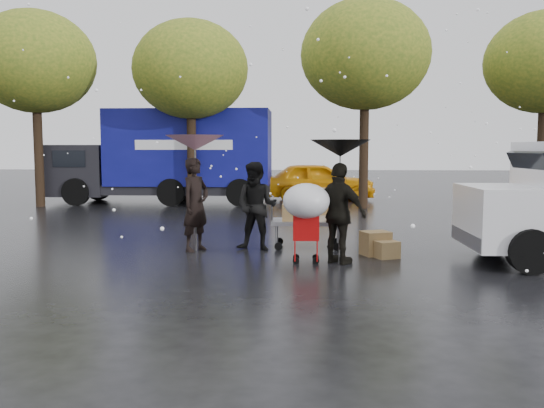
# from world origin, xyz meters

# --- Properties ---
(ground) EXTENTS (90.00, 90.00, 0.00)m
(ground) POSITION_xyz_m (0.00, 0.00, 0.00)
(ground) COLOR black
(ground) RESTS_ON ground
(person_pink) EXTENTS (0.75, 0.83, 1.89)m
(person_pink) POSITION_xyz_m (-1.78, 1.44, 0.95)
(person_pink) COLOR black
(person_pink) RESTS_ON ground
(person_middle) EXTENTS (1.01, 0.87, 1.81)m
(person_middle) POSITION_xyz_m (-0.54, 1.56, 0.90)
(person_middle) COLOR black
(person_middle) RESTS_ON ground
(person_black) EXTENTS (1.12, 1.01, 1.83)m
(person_black) POSITION_xyz_m (1.06, 0.26, 0.92)
(person_black) COLOR black
(person_black) RESTS_ON ground
(umbrella_pink) EXTENTS (1.17, 1.17, 2.35)m
(umbrella_pink) POSITION_xyz_m (-1.78, 1.44, 2.19)
(umbrella_pink) COLOR #4C4C4C
(umbrella_pink) RESTS_ON ground
(umbrella_black) EXTENTS (1.07, 1.07, 2.24)m
(umbrella_black) POSITION_xyz_m (1.06, 0.26, 2.08)
(umbrella_black) COLOR #4C4C4C
(umbrella_black) RESTS_ON ground
(vendor_cart) EXTENTS (1.52, 0.80, 1.27)m
(vendor_cart) POSITION_xyz_m (0.58, 1.88, 0.73)
(vendor_cart) COLOR slate
(vendor_cart) RESTS_ON ground
(shopping_cart) EXTENTS (0.84, 0.84, 1.46)m
(shopping_cart) POSITION_xyz_m (0.46, 0.20, 1.06)
(shopping_cart) COLOR #B60A0B
(shopping_cart) RESTS_ON ground
(blue_truck) EXTENTS (8.30, 2.60, 3.50)m
(blue_truck) POSITION_xyz_m (-4.67, 11.52, 1.76)
(blue_truck) COLOR navy
(blue_truck) RESTS_ON ground
(box_ground_near) EXTENTS (0.63, 0.58, 0.47)m
(box_ground_near) POSITION_xyz_m (1.82, 1.14, 0.23)
(box_ground_near) COLOR olive
(box_ground_near) RESTS_ON ground
(box_ground_far) EXTENTS (0.51, 0.46, 0.33)m
(box_ground_far) POSITION_xyz_m (2.00, 0.83, 0.16)
(box_ground_far) COLOR olive
(box_ground_far) RESTS_ON ground
(yellow_taxi) EXTENTS (4.64, 2.18, 1.53)m
(yellow_taxi) POSITION_xyz_m (1.01, 12.79, 0.77)
(yellow_taxi) COLOR #FFAC0D
(yellow_taxi) RESTS_ON ground
(tree_row) EXTENTS (21.60, 4.40, 7.12)m
(tree_row) POSITION_xyz_m (-0.47, 10.00, 5.02)
(tree_row) COLOR black
(tree_row) RESTS_ON ground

